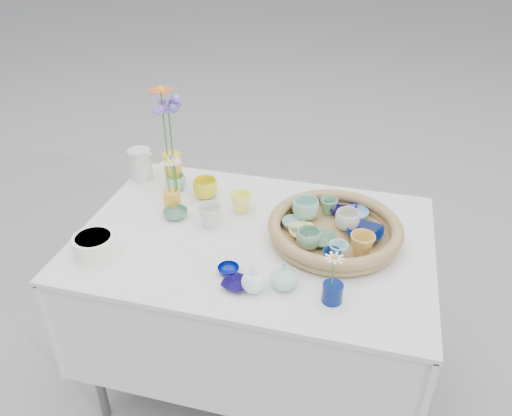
% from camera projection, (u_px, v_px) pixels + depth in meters
% --- Properties ---
extents(ground, '(80.00, 80.00, 0.00)m').
position_uv_depth(ground, '(255.00, 375.00, 2.21)').
color(ground, gray).
extents(display_table, '(1.26, 0.86, 0.77)m').
position_uv_depth(display_table, '(255.00, 375.00, 2.21)').
color(display_table, silver).
rests_on(display_table, ground).
extents(wicker_tray, '(0.47, 0.47, 0.08)m').
position_uv_depth(wicker_tray, '(335.00, 230.00, 1.76)').
color(wicker_tray, olive).
rests_on(wicker_tray, display_table).
extents(tray_ceramic_0, '(0.15, 0.15, 0.04)m').
position_uv_depth(tray_ceramic_0, '(341.00, 208.00, 1.89)').
color(tray_ceramic_0, '#120952').
rests_on(tray_ceramic_0, wicker_tray).
extents(tray_ceramic_1, '(0.15, 0.15, 0.03)m').
position_uv_depth(tray_ceramic_1, '(365.00, 233.00, 1.76)').
color(tray_ceramic_1, '#010D3E').
rests_on(tray_ceramic_1, wicker_tray).
extents(tray_ceramic_2, '(0.10, 0.10, 0.08)m').
position_uv_depth(tray_ceramic_2, '(362.00, 245.00, 1.66)').
color(tray_ceramic_2, gold).
rests_on(tray_ceramic_2, wicker_tray).
extents(tray_ceramic_3, '(0.12, 0.12, 0.03)m').
position_uv_depth(tray_ceramic_3, '(321.00, 240.00, 1.73)').
color(tray_ceramic_3, '#457054').
rests_on(tray_ceramic_3, wicker_tray).
extents(tray_ceramic_4, '(0.09, 0.09, 0.07)m').
position_uv_depth(tray_ceramic_4, '(309.00, 239.00, 1.70)').
color(tray_ceramic_4, '#81B391').
rests_on(tray_ceramic_4, wicker_tray).
extents(tray_ceramic_5, '(0.11, 0.11, 0.03)m').
position_uv_depth(tray_ceramic_5, '(293.00, 224.00, 1.81)').
color(tray_ceramic_5, '#87B9AD').
rests_on(tray_ceramic_5, wicker_tray).
extents(tray_ceramic_6, '(0.10, 0.10, 0.08)m').
position_uv_depth(tray_ceramic_6, '(306.00, 209.00, 1.84)').
color(tray_ceramic_6, '#92CEB7').
rests_on(tray_ceramic_6, wicker_tray).
extents(tray_ceramic_7, '(0.12, 0.12, 0.07)m').
position_uv_depth(tray_ceramic_7, '(347.00, 220.00, 1.79)').
color(tray_ceramic_7, silver).
rests_on(tray_ceramic_7, wicker_tray).
extents(tray_ceramic_8, '(0.11, 0.11, 0.03)m').
position_uv_depth(tray_ceramic_8, '(356.00, 214.00, 1.86)').
color(tray_ceramic_8, '#80C0FF').
rests_on(tray_ceramic_8, wicker_tray).
extents(tray_ceramic_9, '(0.08, 0.08, 0.06)m').
position_uv_depth(tray_ceramic_9, '(331.00, 258.00, 1.62)').
color(tray_ceramic_9, navy).
rests_on(tray_ceramic_9, wicker_tray).
extents(tray_ceramic_10, '(0.13, 0.13, 0.02)m').
position_uv_depth(tray_ceramic_10, '(302.00, 232.00, 1.77)').
color(tray_ceramic_10, '#D4CB6C').
rests_on(tray_ceramic_10, wicker_tray).
extents(tray_ceramic_11, '(0.08, 0.08, 0.06)m').
position_uv_depth(tray_ceramic_11, '(338.00, 251.00, 1.64)').
color(tray_ceramic_11, '#ACE5DB').
rests_on(tray_ceramic_11, wicker_tray).
extents(tray_ceramic_12, '(0.07, 0.07, 0.06)m').
position_uv_depth(tray_ceramic_12, '(329.00, 206.00, 1.88)').
color(tray_ceramic_12, '#68A67A').
rests_on(tray_ceramic_12, wicker_tray).
extents(loose_ceramic_0, '(0.12, 0.12, 0.08)m').
position_uv_depth(loose_ceramic_0, '(205.00, 188.00, 2.01)').
color(loose_ceramic_0, yellow).
rests_on(loose_ceramic_0, display_table).
extents(loose_ceramic_1, '(0.10, 0.10, 0.08)m').
position_uv_depth(loose_ceramic_1, '(241.00, 202.00, 1.92)').
color(loose_ceramic_1, '#FFFD5D').
rests_on(loose_ceramic_1, display_table).
extents(loose_ceramic_2, '(0.11, 0.11, 0.03)m').
position_uv_depth(loose_ceramic_2, '(176.00, 214.00, 1.90)').
color(loose_ceramic_2, '#4D8163').
rests_on(loose_ceramic_2, display_table).
extents(loose_ceramic_3, '(0.11, 0.11, 0.08)m').
position_uv_depth(loose_ceramic_3, '(210.00, 216.00, 1.84)').
color(loose_ceramic_3, silver).
rests_on(loose_ceramic_3, display_table).
extents(loose_ceramic_4, '(0.09, 0.09, 0.02)m').
position_uv_depth(loose_ceramic_4, '(228.00, 270.00, 1.62)').
color(loose_ceramic_4, '#000C75').
rests_on(loose_ceramic_4, display_table).
extents(loose_ceramic_5, '(0.10, 0.10, 0.07)m').
position_uv_depth(loose_ceramic_5, '(175.00, 183.00, 2.06)').
color(loose_ceramic_5, '#7DCDAD').
rests_on(loose_ceramic_5, display_table).
extents(loose_ceramic_6, '(0.10, 0.10, 0.02)m').
position_uv_depth(loose_ceramic_6, '(236.00, 284.00, 1.56)').
color(loose_ceramic_6, '#0F0846').
rests_on(loose_ceramic_6, display_table).
extents(fluted_bowl, '(0.17, 0.17, 0.07)m').
position_uv_depth(fluted_bowl, '(95.00, 246.00, 1.69)').
color(fluted_bowl, white).
rests_on(fluted_bowl, display_table).
extents(bud_vase_paleblue, '(0.10, 0.10, 0.11)m').
position_uv_depth(bud_vase_paleblue, '(253.00, 277.00, 1.52)').
color(bud_vase_paleblue, white).
rests_on(bud_vase_paleblue, display_table).
extents(bud_vase_seafoam, '(0.11, 0.11, 0.09)m').
position_uv_depth(bud_vase_seafoam, '(284.00, 276.00, 1.54)').
color(bud_vase_seafoam, '#92D9BA').
rests_on(bud_vase_seafoam, display_table).
extents(bud_vase_cobalt, '(0.07, 0.07, 0.06)m').
position_uv_depth(bud_vase_cobalt, '(332.00, 293.00, 1.50)').
color(bud_vase_cobalt, '#081A57').
rests_on(bud_vase_cobalt, display_table).
extents(single_daisy, '(0.08, 0.08, 0.12)m').
position_uv_depth(single_daisy, '(333.00, 272.00, 1.45)').
color(single_daisy, white).
rests_on(single_daisy, bud_vase_cobalt).
extents(tall_vase_yellow, '(0.08, 0.08, 0.14)m').
position_uv_depth(tall_vase_yellow, '(173.00, 169.00, 2.08)').
color(tall_vase_yellow, yellow).
rests_on(tall_vase_yellow, display_table).
extents(gerbera, '(0.14, 0.14, 0.29)m').
position_uv_depth(gerbera, '(164.00, 124.00, 1.97)').
color(gerbera, '#D56229').
rests_on(gerbera, tall_vase_yellow).
extents(hydrangea, '(0.10, 0.10, 0.30)m').
position_uv_depth(hydrangea, '(170.00, 130.00, 1.99)').
color(hydrangea, '#564CB2').
rests_on(hydrangea, tall_vase_yellow).
extents(white_pitcher, '(0.14, 0.10, 0.13)m').
position_uv_depth(white_pitcher, '(140.00, 164.00, 2.13)').
color(white_pitcher, silver).
rests_on(white_pitcher, display_table).
extents(daisy_cup, '(0.08, 0.08, 0.07)m').
position_uv_depth(daisy_cup, '(172.00, 199.00, 1.94)').
color(daisy_cup, '#FFAB31').
rests_on(daisy_cup, display_table).
extents(daisy_posy, '(0.11, 0.11, 0.16)m').
position_uv_depth(daisy_posy, '(172.00, 173.00, 1.89)').
color(daisy_posy, white).
rests_on(daisy_posy, daisy_cup).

